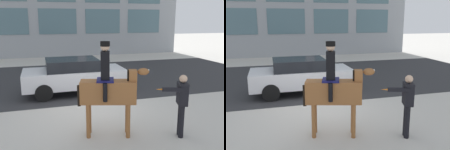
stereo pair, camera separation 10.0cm
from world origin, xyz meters
TOP-DOWN VIEW (x-y plane):
  - ground_plane at (0.00, 0.00)m, footprint 80.00×80.00m
  - road_surface at (0.00, 4.75)m, footprint 21.21×8.50m
  - mounted_horse_lead at (0.05, -2.09)m, footprint 1.79×0.81m
  - pedestrian_bystander at (1.80, -2.68)m, footprint 0.91×0.45m
  - street_car_near_lane at (-0.28, 2.10)m, footprint 4.11×1.88m

SIDE VIEW (x-z plane):
  - ground_plane at x=0.00m, z-range 0.00..0.00m
  - road_surface at x=0.00m, z-range 0.00..0.01m
  - street_car_near_lane at x=-0.28m, z-range 0.04..1.48m
  - pedestrian_bystander at x=1.80m, z-range 0.15..1.80m
  - mounted_horse_lead at x=0.05m, z-range 0.03..2.51m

